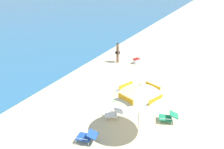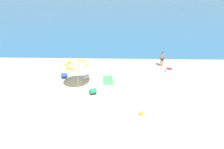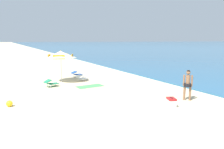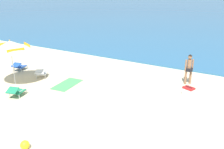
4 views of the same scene
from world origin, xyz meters
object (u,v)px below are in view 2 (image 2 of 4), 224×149
object	(u,v)px
lounge_chair_facing_sea	(93,91)
lounge_chair_beside_umbrella	(87,76)
lounge_chair_under_umbrella	(64,75)
person_standing_near_shore	(162,58)
beach_ball	(142,113)
beach_towel	(108,80)
cooler_box	(169,70)
beach_umbrella_striped_main	(77,64)

from	to	relation	value
lounge_chair_facing_sea	lounge_chair_beside_umbrella	bearing A→B (deg)	109.48
lounge_chair_under_umbrella	person_standing_near_shore	distance (m)	9.84
lounge_chair_facing_sea	beach_ball	world-z (taller)	lounge_chair_facing_sea
beach_towel	cooler_box	bearing A→B (deg)	17.61
beach_ball	lounge_chair_under_umbrella	bearing A→B (deg)	140.57
cooler_box	beach_umbrella_striped_main	bearing A→B (deg)	-158.76
lounge_chair_under_umbrella	cooler_box	xyz separation A→B (m)	(9.78, 1.52, -0.07)
beach_umbrella_striped_main	person_standing_near_shore	xyz separation A→B (m)	(7.75, 4.62, -1.12)
beach_umbrella_striped_main	person_standing_near_shore	distance (m)	9.09
person_standing_near_shore	beach_umbrella_striped_main	bearing A→B (deg)	-149.19
person_standing_near_shore	beach_towel	world-z (taller)	person_standing_near_shore
lounge_chair_under_umbrella	beach_umbrella_striped_main	bearing A→B (deg)	-45.80
lounge_chair_beside_umbrella	beach_ball	distance (m)	6.65
lounge_chair_under_umbrella	lounge_chair_beside_umbrella	size ratio (longest dim) A/B	0.95
lounge_chair_under_umbrella	cooler_box	bearing A→B (deg)	8.81
lounge_chair_facing_sea	beach_towel	size ratio (longest dim) A/B	0.55
lounge_chair_facing_sea	beach_towel	distance (m)	2.60
lounge_chair_beside_umbrella	beach_towel	bearing A→B (deg)	-2.88
beach_umbrella_striped_main	lounge_chair_under_umbrella	distance (m)	2.91
lounge_chair_facing_sea	person_standing_near_shore	world-z (taller)	person_standing_near_shore
beach_umbrella_striped_main	beach_towel	xyz separation A→B (m)	(2.37, 1.33, -2.03)
person_standing_near_shore	beach_towel	distance (m)	6.37
beach_umbrella_striped_main	lounge_chair_under_umbrella	size ratio (longest dim) A/B	2.61
person_standing_near_shore	lounge_chair_beside_umbrella	bearing A→B (deg)	-156.39
beach_umbrella_striped_main	lounge_chair_beside_umbrella	distance (m)	2.31
lounge_chair_facing_sea	beach_towel	xyz separation A→B (m)	(1.05, 2.36, -0.27)
lounge_chair_beside_umbrella	beach_ball	size ratio (longest dim) A/B	3.41
lounge_chair_beside_umbrella	person_standing_near_shore	world-z (taller)	person_standing_near_shore
lounge_chair_facing_sea	cooler_box	bearing A→B (deg)	31.50
beach_ball	lounge_chair_facing_sea	bearing A→B (deg)	143.38
person_standing_near_shore	beach_ball	xyz separation A→B (m)	(-2.96, -8.23, -0.77)
beach_towel	beach_umbrella_striped_main	bearing A→B (deg)	-150.61
lounge_chair_under_umbrella	beach_towel	size ratio (longest dim) A/B	0.53
person_standing_near_shore	beach_towel	xyz separation A→B (m)	(-5.38, -3.29, -0.91)
lounge_chair_beside_umbrella	beach_towel	distance (m)	1.94
lounge_chair_beside_umbrella	lounge_chair_under_umbrella	bearing A→B (deg)	173.70
beach_umbrella_striped_main	lounge_chair_facing_sea	world-z (taller)	beach_umbrella_striped_main
beach_ball	beach_umbrella_striped_main	bearing A→B (deg)	143.03
beach_umbrella_striped_main	cooler_box	distance (m)	8.95
lounge_chair_beside_umbrella	beach_ball	bearing A→B (deg)	-49.24
lounge_chair_beside_umbrella	person_standing_near_shore	xyz separation A→B (m)	(7.30, 3.19, 0.64)
lounge_chair_facing_sea	beach_ball	distance (m)	4.33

